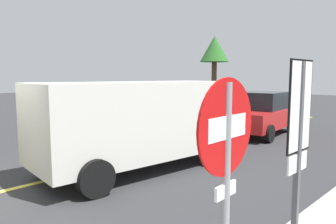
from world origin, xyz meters
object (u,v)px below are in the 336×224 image
object	(u,v)px
stop_sign	(226,173)
tree_left_verge	(214,51)
speed_limit_sign	(299,131)
car_red_crossing	(259,113)
white_van	(140,119)

from	to	relation	value
stop_sign	tree_left_verge	distance (m)	19.26
speed_limit_sign	tree_left_verge	distance (m)	18.17
car_red_crossing	tree_left_verge	distance (m)	9.20
speed_limit_sign	car_red_crossing	world-z (taller)	speed_limit_sign
speed_limit_sign	white_van	bearing A→B (deg)	69.45
stop_sign	white_van	bearing A→B (deg)	56.32
white_van	tree_left_verge	distance (m)	14.22
stop_sign	speed_limit_sign	bearing A→B (deg)	0.03
white_van	car_red_crossing	size ratio (longest dim) A/B	1.31
white_van	stop_sign	bearing A→B (deg)	-123.68
stop_sign	car_red_crossing	size ratio (longest dim) A/B	0.57
stop_sign	white_van	size ratio (longest dim) A/B	0.44
stop_sign	tree_left_verge	xyz separation A→B (m)	(15.32, 11.42, 2.39)
stop_sign	speed_limit_sign	xyz separation A→B (m)	(1.36, 0.00, 0.17)
stop_sign	car_red_crossing	distance (m)	10.82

